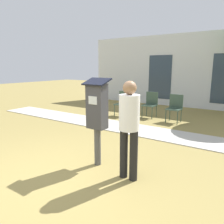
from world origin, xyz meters
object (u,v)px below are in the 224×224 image
object	(u,v)px
outdoor_chair_middle	(151,103)
outdoor_chair_right	(175,106)
person_standing	(129,123)
outdoor_chair_left	(123,101)
parking_meter	(97,111)

from	to	relation	value
outdoor_chair_middle	outdoor_chair_right	xyz separation A→B (m)	(0.95, -0.20, 0.00)
person_standing	outdoor_chair_left	xyz separation A→B (m)	(-2.48, 3.95, -0.40)
parking_meter	person_standing	xyz separation A→B (m)	(0.73, -0.13, -0.09)
parking_meter	outdoor_chair_right	distance (m)	3.98
parking_meter	person_standing	bearing A→B (deg)	-10.37
parking_meter	outdoor_chair_right	bearing A→B (deg)	87.95
outdoor_chair_left	outdoor_chair_middle	bearing A→B (deg)	23.70
outdoor_chair_middle	outdoor_chair_right	bearing A→B (deg)	2.50
outdoor_chair_left	outdoor_chair_middle	xyz separation A→B (m)	(0.95, 0.34, 0.00)
parking_meter	outdoor_chair_middle	xyz separation A→B (m)	(-0.80, 4.15, -0.49)
outdoor_chair_right	person_standing	bearing A→B (deg)	-65.51
person_standing	parking_meter	bearing A→B (deg)	149.32
outdoor_chair_left	outdoor_chair_right	world-z (taller)	same
person_standing	outdoor_chair_right	xyz separation A→B (m)	(-0.59, 4.08, -0.40)
parking_meter	outdoor_chair_left	bearing A→B (deg)	114.64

